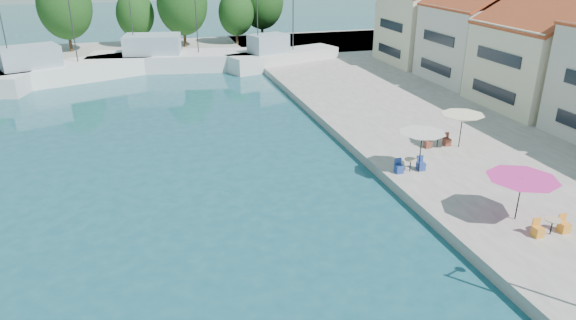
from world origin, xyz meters
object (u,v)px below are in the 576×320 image
object	(u,v)px
umbrella_pink	(522,183)
trawler_02	(56,72)
umbrella_white	(422,137)
umbrella_cream	(462,118)
trawler_04	(281,58)
trawler_03	(176,59)

from	to	relation	value
umbrella_pink	trawler_02	bearing A→B (deg)	123.10
umbrella_white	umbrella_cream	xyz separation A→B (m)	(4.52, 2.86, -0.19)
trawler_04	umbrella_cream	distance (m)	29.31
trawler_04	umbrella_white	distance (m)	31.91
trawler_04	umbrella_cream	bearing A→B (deg)	-100.65
umbrella_cream	umbrella_white	bearing A→B (deg)	-147.67
umbrella_white	trawler_02	bearing A→B (deg)	126.15
trawler_02	umbrella_cream	distance (m)	39.55
trawler_04	umbrella_cream	world-z (taller)	trawler_04
trawler_03	umbrella_cream	xyz separation A→B (m)	(15.35, -31.31, 1.49)
trawler_03	umbrella_cream	distance (m)	34.90
trawler_03	umbrella_pink	bearing A→B (deg)	-63.53
trawler_02	umbrella_cream	size ratio (longest dim) A/B	6.68
trawler_04	trawler_03	bearing A→B (deg)	150.07
trawler_02	trawler_04	xyz separation A→B (m)	(23.44, 0.52, 0.00)
umbrella_pink	umbrella_white	distance (m)	6.46
umbrella_white	umbrella_cream	distance (m)	5.35
trawler_04	umbrella_pink	world-z (taller)	trawler_04
umbrella_cream	trawler_02	bearing A→B (deg)	133.91
umbrella_pink	umbrella_white	bearing A→B (deg)	104.47
umbrella_pink	umbrella_cream	bearing A→B (deg)	72.30
trawler_03	umbrella_pink	xyz separation A→B (m)	(12.44, -40.42, 1.41)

